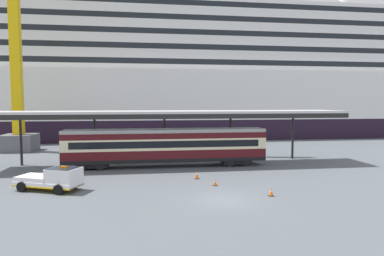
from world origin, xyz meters
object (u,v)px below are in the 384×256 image
Objects in this scene: traffic_cone_mid at (215,182)px; service_truck at (54,178)px; cruise_ship at (174,79)px; traffic_cone_near at (197,175)px; traffic_cone_far at (271,192)px; dockside_crane at (18,21)px; train_carriage at (166,146)px.

service_truck is at bearing 179.08° from traffic_cone_mid.
cruise_ship reaches higher than service_truck.
service_truck is 7.40× the size of traffic_cone_near.
cruise_ship reaches higher than traffic_cone_mid.
cruise_ship reaches higher than traffic_cone_far.
traffic_cone_near is at bearing 11.86° from service_truck.
traffic_cone_far is 42.08m from dockside_crane.
traffic_cone_near is (-1.73, -43.30, -11.68)m from cruise_ship.
train_carriage reaches higher than traffic_cone_far.
dockside_crane is (-10.12, 23.31, 17.22)m from service_truck.
cruise_ship is 224.92× the size of traffic_cone_far.
cruise_ship is at bearing 83.66° from train_carriage.
service_truck is 8.94× the size of traffic_cone_far.
traffic_cone_far is at bearing -46.47° from traffic_cone_mid.
service_truck is 13.03m from traffic_cone_mid.
dockside_crane reaches higher than train_carriage.
service_truck is 12.15m from traffic_cone_near.
traffic_cone_mid is (1.14, -2.70, -0.08)m from traffic_cone_near.
traffic_cone_far is (2.91, -49.69, -11.74)m from cruise_ship.
traffic_cone_far is at bearing -45.61° from dockside_crane.
cruise_ship is 33.26m from dockside_crane.
traffic_cone_far is at bearing -86.65° from cruise_ship.
train_carriage is at bearing 111.40° from traffic_cone_mid.
train_carriage is 3.87× the size of service_truck.
dockside_crane is at bearing 134.39° from traffic_cone_far.
service_truck reaches higher than traffic_cone_far.
traffic_cone_near is 1.21× the size of traffic_cone_far.
train_carriage is 36.05× the size of traffic_cone_mid.
traffic_cone_mid is (13.01, -0.21, -0.70)m from service_truck.
traffic_cone_mid is at bearing 133.53° from traffic_cone_far.
cruise_ship is at bearing 73.45° from service_truck.
train_carriage is 0.38× the size of dockside_crane.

